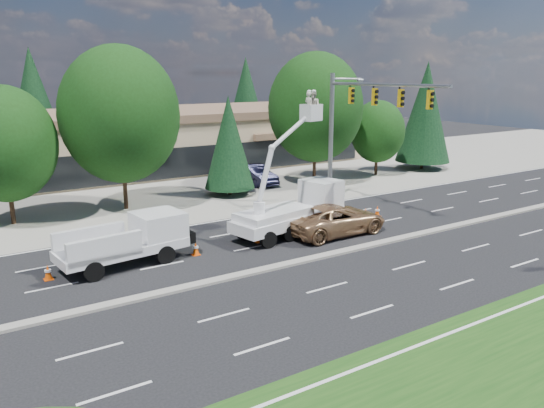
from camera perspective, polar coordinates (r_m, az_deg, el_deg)
ground at (r=25.62m, az=1.49°, el=-6.64°), size 140.00×140.00×0.00m
concrete_apron at (r=43.02m, az=-13.60°, el=1.46°), size 140.00×22.00×0.01m
road_median at (r=25.60m, az=1.49°, el=-6.51°), size 120.00×0.55×0.12m
strip_mall at (r=51.98m, az=-17.45°, el=6.47°), size 50.40×15.40×5.50m
tree_front_c at (r=35.26m, az=-26.85°, el=5.77°), size 6.05×6.05×8.39m
tree_front_d at (r=36.49m, az=-16.03°, el=9.22°), size 7.81×7.81×10.84m
tree_front_e at (r=39.76m, az=-4.66°, el=6.62°), size 3.76×3.76×7.42m
tree_front_f at (r=43.85m, az=4.70°, el=10.31°), size 7.72×7.72×10.71m
tree_front_g at (r=48.59m, az=11.29°, el=7.65°), size 4.83×4.83×6.70m
tree_front_h at (r=52.78m, az=16.16°, el=9.47°), size 5.11×5.11×10.06m
tree_back_b at (r=62.63m, az=-24.27°, el=10.22°), size 5.93×5.93×11.68m
tree_back_c at (r=66.29m, az=-11.96°, el=9.93°), size 4.47×4.47×8.82m
tree_back_d at (r=71.37m, az=-2.81°, el=11.43°), size 5.60×5.60×11.04m
signal_mast at (r=35.84m, az=8.64°, el=9.06°), size 2.76×10.16×9.00m
utility_pickup at (r=26.45m, az=-14.88°, el=-4.25°), size 6.28×2.91×2.33m
bucket_truck at (r=30.50m, az=2.64°, el=0.09°), size 7.58×3.54×8.08m
traffic_cone_a at (r=25.86m, az=-22.96°, el=-6.79°), size 0.40×0.40×0.70m
traffic_cone_b at (r=27.24m, az=-8.21°, el=-4.76°), size 0.40×0.40×0.70m
traffic_cone_c at (r=28.94m, az=-1.48°, el=-3.49°), size 0.40×0.40×0.70m
traffic_cone_d at (r=34.05m, az=10.02°, el=-1.02°), size 0.40×0.40×0.70m
traffic_cone_e at (r=34.74m, az=11.25°, el=-0.78°), size 0.40×0.40×0.70m
minivan at (r=30.53m, az=6.83°, el=-1.64°), size 6.18×2.87×1.72m
parked_car_east at (r=43.96m, az=-1.83°, el=3.19°), size 1.75×4.96×1.63m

